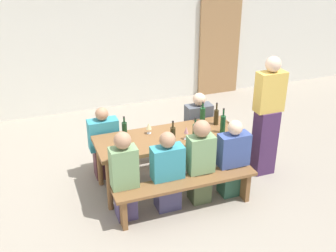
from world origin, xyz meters
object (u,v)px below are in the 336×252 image
object	(u,v)px
seated_guest_near_0	(124,177)
wine_glass_0	(186,131)
wine_bottle_1	(223,124)
wine_bottle_5	(173,135)
seated_guest_far_0	(104,145)
wine_bottle_0	(195,131)
standing_host	(267,119)
seated_guest_far_1	(198,129)
tasting_table	(168,142)
bench_near	(186,187)
wine_bottle_2	(216,117)
wine_glass_1	(149,126)
wooden_door	(219,45)
seated_guest_near_1	(167,173)
wine_bottle_3	(125,130)
bench_far	(153,141)
seated_guest_near_3	(233,160)
seated_guest_near_2	(200,163)

from	to	relation	value
seated_guest_near_0	wine_glass_0	bearing A→B (deg)	-69.70
wine_bottle_1	wine_bottle_5	xyz separation A→B (m)	(-0.75, -0.06, -0.01)
seated_guest_far_0	wine_bottle_0	bearing A→B (deg)	57.17
seated_guest_near_0	standing_host	size ratio (longest dim) A/B	0.67
seated_guest_far_1	tasting_table	bearing A→B (deg)	-52.98
bench_near	wine_bottle_2	xyz separation A→B (m)	(0.76, 0.77, 0.52)
wine_glass_0	wine_glass_1	bearing A→B (deg)	141.26
wine_bottle_5	wine_bottle_0	bearing A→B (deg)	5.33
wine_bottle_0	seated_guest_near_0	xyz separation A→B (m)	(-1.05, -0.32, -0.29)
wooden_door	seated_guest_far_0	xyz separation A→B (m)	(-3.00, -2.45, -0.55)
tasting_table	seated_guest_near_0	world-z (taller)	seated_guest_near_0
seated_guest_near_1	standing_host	size ratio (longest dim) A/B	0.62
wine_bottle_2	wine_bottle_3	distance (m)	1.31
tasting_table	seated_guest_near_1	bearing A→B (deg)	-110.91
wine_bottle_5	wine_glass_1	world-z (taller)	wine_bottle_5
bench_far	wine_bottle_3	xyz separation A→B (m)	(-0.55, -0.50, 0.51)
seated_guest_near_1	wine_glass_1	bearing A→B (deg)	1.63
seated_guest_near_0	seated_guest_near_1	xyz separation A→B (m)	(0.55, -0.00, -0.06)
wine_bottle_0	seated_guest_near_3	xyz separation A→B (m)	(0.41, -0.32, -0.35)
wine_bottle_0	bench_far	bearing A→B (deg)	110.05
wooden_door	seated_guest_near_2	xyz separation A→B (m)	(-1.98, -3.47, -0.48)
wine_bottle_5	wine_glass_0	world-z (taller)	wine_bottle_5
bench_far	wine_bottle_2	world-z (taller)	wine_bottle_2
seated_guest_near_3	seated_guest_far_0	xyz separation A→B (m)	(-1.49, 1.02, -0.01)
bench_near	seated_guest_near_0	world-z (taller)	seated_guest_near_0
seated_guest_near_0	wooden_door	bearing A→B (deg)	-40.61
bench_near	seated_guest_far_1	distance (m)	1.36
wine_bottle_0	wine_glass_0	xyz separation A→B (m)	(-0.12, 0.02, 0.02)
wine_glass_1	seated_guest_far_1	distance (m)	1.02
bench_near	seated_guest_near_2	bearing A→B (deg)	30.79
seated_guest_near_0	seated_guest_near_1	world-z (taller)	seated_guest_near_0
bench_far	seated_guest_far_1	size ratio (longest dim) A/B	1.70
seated_guest_near_0	seated_guest_near_3	distance (m)	1.46
seated_guest_near_0	standing_host	xyz separation A→B (m)	(2.16, 0.34, 0.29)
seated_guest_near_0	standing_host	bearing A→B (deg)	-81.16
bench_near	wine_glass_1	bearing A→B (deg)	104.59
wine_glass_1	seated_guest_near_3	distance (m)	1.20
tasting_table	wine_bottle_2	distance (m)	0.80
wine_bottle_2	seated_guest_near_3	world-z (taller)	seated_guest_near_3
tasting_table	bench_far	distance (m)	0.73
tasting_table	wine_bottle_3	distance (m)	0.61
seated_guest_far_1	seated_guest_near_3	bearing A→B (deg)	2.25
wine_bottle_0	seated_guest_near_3	size ratio (longest dim) A/B	0.27
wine_bottle_5	tasting_table	bearing A→B (deg)	86.38
tasting_table	wine_bottle_2	world-z (taller)	wine_bottle_2
tasting_table	wine_bottle_0	world-z (taller)	wine_bottle_0
bench_far	wine_bottle_5	xyz separation A→B (m)	(-0.01, -0.88, 0.52)
seated_guest_near_0	seated_guest_near_3	xyz separation A→B (m)	(1.46, 0.00, -0.06)
wine_bottle_3	wine_glass_1	xyz separation A→B (m)	(0.34, -0.00, -0.01)
wine_bottle_0	seated_guest_far_1	size ratio (longest dim) A/B	0.27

